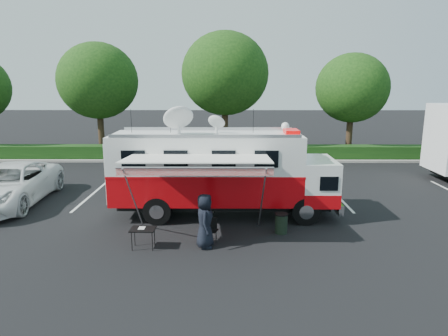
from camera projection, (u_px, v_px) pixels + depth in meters
The scene contains 10 objects.
ground_plane at pixel (224, 215), 16.59m from camera, with size 120.00×120.00×0.00m, color black.
back_border at pixel (241, 87), 28.11m from camera, with size 60.00×6.14×8.87m.
stall_lines at pixel (214, 195), 19.53m from camera, with size 24.12×5.50×0.01m.
command_truck at pixel (222, 171), 16.19m from camera, with size 9.08×2.50×4.36m.
awning at pixel (197, 161), 13.46m from camera, with size 4.96×2.57×2.99m.
white_suv at pixel (11, 204), 18.09m from camera, with size 2.96×6.43×1.79m, color white.
person at pixel (205, 247), 13.43m from camera, with size 0.90×0.59×1.85m, color black.
folding_table at pixel (143, 230), 13.19m from camera, with size 0.83×0.60×0.70m.
folding_chair at pixel (212, 227), 13.92m from camera, with size 0.49×0.52×0.81m.
trash_bin at pixel (281, 223), 14.58m from camera, with size 0.49×0.49×0.74m.
Camera 1 is at (0.10, -15.78, 5.49)m, focal length 32.00 mm.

